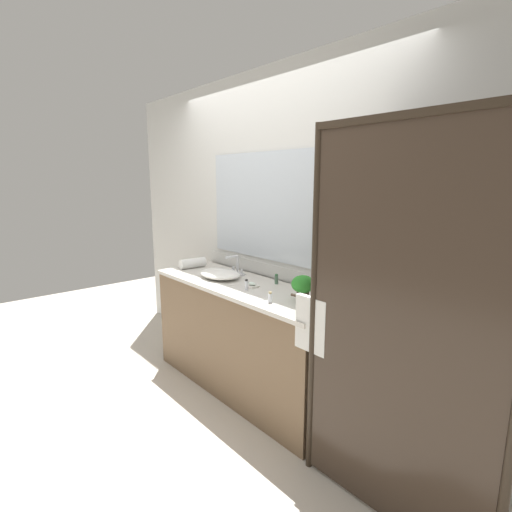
{
  "coord_description": "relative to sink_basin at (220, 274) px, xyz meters",
  "views": [
    {
      "loc": [
        2.28,
        -1.87,
        1.71
      ],
      "look_at": [
        0.15,
        0.0,
        1.15
      ],
      "focal_mm": 26.93,
      "sensor_mm": 36.0,
      "label": 1
    }
  ],
  "objects": [
    {
      "name": "amenity_bottle_conditioner",
      "position": [
        0.46,
        0.22,
        0.0
      ],
      "size": [
        0.03,
        0.03,
        0.08
      ],
      "color": "#4C7056",
      "rests_on": "vanity_cabinet"
    },
    {
      "name": "amenity_bottle_body_wash",
      "position": [
        0.43,
        -0.07,
        0.0
      ],
      "size": [
        0.03,
        0.03,
        0.08
      ],
      "color": "silver",
      "rests_on": "vanity_cabinet"
    },
    {
      "name": "soap_dish",
      "position": [
        0.39,
        0.02,
        -0.02
      ],
      "size": [
        0.1,
        0.07,
        0.04
      ],
      "color": "silver",
      "rests_on": "vanity_cabinet"
    },
    {
      "name": "shower_enclosure",
      "position": [
        1.56,
        -0.17,
        0.09
      ],
      "size": [
        1.2,
        0.59,
        2.0
      ],
      "color": "#2D2319",
      "rests_on": "ground_plane"
    },
    {
      "name": "potted_plant",
      "position": [
        0.89,
        0.05,
        0.07
      ],
      "size": [
        0.16,
        0.16,
        0.18
      ],
      "color": "#473828",
      "rests_on": "vanity_cabinet"
    },
    {
      "name": "wall_back_with_mirror",
      "position": [
        0.29,
        0.37,
        0.37
      ],
      "size": [
        4.4,
        0.06,
        2.6
      ],
      "color": "silver",
      "rests_on": "ground_plane"
    },
    {
      "name": "faucet",
      "position": [
        0.0,
        0.18,
        0.02
      ],
      "size": [
        0.17,
        0.15,
        0.17
      ],
      "color": "silver",
      "rests_on": "vanity_cabinet"
    },
    {
      "name": "sink_basin",
      "position": [
        0.0,
        0.0,
        0.0
      ],
      "size": [
        0.4,
        0.29,
        0.07
      ],
      "primitive_type": "ellipsoid",
      "color": "white",
      "rests_on": "vanity_cabinet"
    },
    {
      "name": "ground_plane",
      "position": [
        0.29,
        0.02,
        -0.93
      ],
      "size": [
        8.0,
        8.0,
        0.0
      ],
      "primitive_type": "plane",
      "color": "beige"
    },
    {
      "name": "vanity_cabinet",
      "position": [
        0.29,
        0.03,
        -0.48
      ],
      "size": [
        1.8,
        0.58,
        0.9
      ],
      "color": "brown",
      "rests_on": "ground_plane"
    },
    {
      "name": "rolled_towel_near_edge",
      "position": [
        -0.47,
        0.03,
        0.01
      ],
      "size": [
        0.12,
        0.25,
        0.09
      ],
      "primitive_type": "cylinder",
      "rotation": [
        1.57,
        0.0,
        -0.11
      ],
      "color": "white",
      "rests_on": "vanity_cabinet"
    },
    {
      "name": "amenity_bottle_shampoo",
      "position": [
        0.77,
        -0.14,
        0.0
      ],
      "size": [
        0.03,
        0.03,
        0.08
      ],
      "color": "silver",
      "rests_on": "vanity_cabinet"
    }
  ]
}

